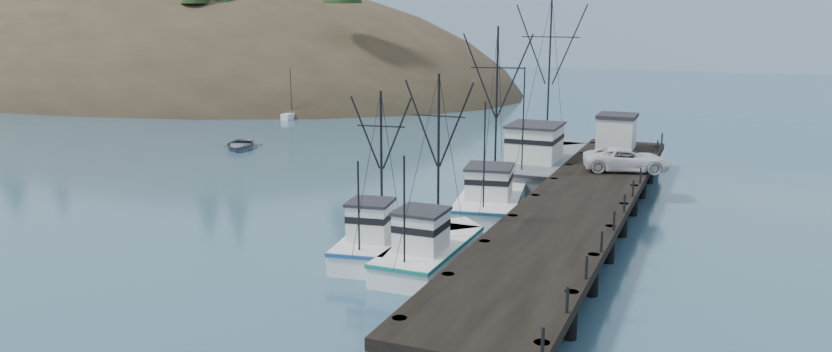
{
  "coord_description": "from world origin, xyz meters",
  "views": [
    {
      "loc": [
        21.65,
        -26.71,
        12.71
      ],
      "look_at": [
        3.59,
        16.0,
        2.5
      ],
      "focal_mm": 32.0,
      "sensor_mm": 36.0,
      "label": 1
    }
  ],
  "objects_px": {
    "pier": "(578,204)",
    "work_vessel": "(541,162)",
    "motorboat": "(240,149)",
    "trawler_near": "(431,250)",
    "trawler_far": "(492,198)",
    "pier_shed": "(617,131)",
    "trawler_mid": "(378,240)",
    "pickup_truck": "(627,159)"
  },
  "relations": [
    {
      "from": "pier",
      "to": "trawler_mid",
      "type": "distance_m",
      "value": 12.44
    },
    {
      "from": "trawler_near",
      "to": "pickup_truck",
      "type": "bearing_deg",
      "value": 68.28
    },
    {
      "from": "trawler_mid",
      "to": "motorboat",
      "type": "distance_m",
      "value": 35.2
    },
    {
      "from": "pier_shed",
      "to": "pickup_truck",
      "type": "xyz_separation_m",
      "value": [
        1.95,
        -8.71,
        -0.6
      ]
    },
    {
      "from": "trawler_far",
      "to": "motorboat",
      "type": "xyz_separation_m",
      "value": [
        -28.96,
        12.23,
        -0.82
      ]
    },
    {
      "from": "trawler_near",
      "to": "work_vessel",
      "type": "bearing_deg",
      "value": 89.41
    },
    {
      "from": "trawler_near",
      "to": "pier_shed",
      "type": "distance_m",
      "value": 27.59
    },
    {
      "from": "pier",
      "to": "work_vessel",
      "type": "height_order",
      "value": "work_vessel"
    },
    {
      "from": "pier_shed",
      "to": "motorboat",
      "type": "bearing_deg",
      "value": -175.25
    },
    {
      "from": "trawler_mid",
      "to": "trawler_near",
      "type": "bearing_deg",
      "value": -7.87
    },
    {
      "from": "trawler_near",
      "to": "pier",
      "type": "bearing_deg",
      "value": 57.21
    },
    {
      "from": "trawler_near",
      "to": "trawler_far",
      "type": "distance_m",
      "value": 11.85
    },
    {
      "from": "pier_shed",
      "to": "motorboat",
      "type": "xyz_separation_m",
      "value": [
        -34.69,
        -2.88,
        -3.42
      ]
    },
    {
      "from": "pier_shed",
      "to": "trawler_far",
      "type": "bearing_deg",
      "value": -110.76
    },
    {
      "from": "trawler_near",
      "to": "trawler_mid",
      "type": "relative_size",
      "value": 1.11
    },
    {
      "from": "trawler_far",
      "to": "motorboat",
      "type": "distance_m",
      "value": 31.45
    },
    {
      "from": "pier",
      "to": "pickup_truck",
      "type": "bearing_deg",
      "value": 80.82
    },
    {
      "from": "pickup_truck",
      "to": "motorboat",
      "type": "relative_size",
      "value": 1.09
    },
    {
      "from": "trawler_mid",
      "to": "pickup_truck",
      "type": "height_order",
      "value": "trawler_mid"
    },
    {
      "from": "trawler_far",
      "to": "pier_shed",
      "type": "bearing_deg",
      "value": 69.24
    },
    {
      "from": "trawler_mid",
      "to": "pier_shed",
      "type": "distance_m",
      "value": 27.98
    },
    {
      "from": "trawler_mid",
      "to": "motorboat",
      "type": "height_order",
      "value": "trawler_mid"
    },
    {
      "from": "trawler_near",
      "to": "trawler_far",
      "type": "height_order",
      "value": "trawler_far"
    },
    {
      "from": "trawler_near",
      "to": "pier_shed",
      "type": "bearing_deg",
      "value": 78.84
    },
    {
      "from": "work_vessel",
      "to": "pier_shed",
      "type": "xyz_separation_m",
      "value": [
        5.08,
        4.25,
        2.19
      ]
    },
    {
      "from": "pier",
      "to": "trawler_mid",
      "type": "xyz_separation_m",
      "value": [
        -9.04,
        -8.5,
        -0.87
      ]
    },
    {
      "from": "pier_shed",
      "to": "work_vessel",
      "type": "bearing_deg",
      "value": -140.08
    },
    {
      "from": "pier",
      "to": "pier_shed",
      "type": "bearing_deg",
      "value": 91.43
    },
    {
      "from": "pier",
      "to": "trawler_far",
      "type": "distance_m",
      "value": 6.87
    },
    {
      "from": "pier",
      "to": "work_vessel",
      "type": "xyz_separation_m",
      "value": [
        -5.53,
        13.75,
        -0.46
      ]
    },
    {
      "from": "pier",
      "to": "trawler_near",
      "type": "height_order",
      "value": "trawler_near"
    },
    {
      "from": "work_vessel",
      "to": "motorboat",
      "type": "bearing_deg",
      "value": 177.34
    },
    {
      "from": "work_vessel",
      "to": "pickup_truck",
      "type": "xyz_separation_m",
      "value": [
        7.03,
        -4.46,
        1.59
      ]
    },
    {
      "from": "pier",
      "to": "trawler_far",
      "type": "height_order",
      "value": "trawler_far"
    },
    {
      "from": "trawler_near",
      "to": "motorboat",
      "type": "bearing_deg",
      "value": 140.67
    },
    {
      "from": "trawler_mid",
      "to": "work_vessel",
      "type": "relative_size",
      "value": 0.53
    },
    {
      "from": "pier",
      "to": "trawler_near",
      "type": "distance_m",
      "value": 10.68
    },
    {
      "from": "pier",
      "to": "trawler_near",
      "type": "relative_size",
      "value": 4.35
    },
    {
      "from": "pickup_truck",
      "to": "motorboat",
      "type": "xyz_separation_m",
      "value": [
        -36.64,
        5.83,
        -2.81
      ]
    },
    {
      "from": "work_vessel",
      "to": "motorboat",
      "type": "xyz_separation_m",
      "value": [
        -29.6,
        1.37,
        -1.23
      ]
    },
    {
      "from": "trawler_far",
      "to": "trawler_near",
      "type": "bearing_deg",
      "value": -88.02
    },
    {
      "from": "trawler_near",
      "to": "motorboat",
      "type": "xyz_separation_m",
      "value": [
        -29.37,
        24.07,
        -0.82
      ]
    }
  ]
}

